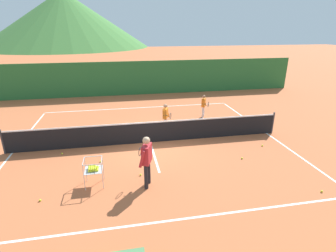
% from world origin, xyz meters
% --- Properties ---
extents(ground_plane, '(120.00, 120.00, 0.00)m').
position_xyz_m(ground_plane, '(0.00, 0.00, 0.00)').
color(ground_plane, '#BC6038').
extents(line_baseline_near, '(11.39, 0.08, 0.01)m').
position_xyz_m(line_baseline_near, '(0.00, -5.14, 0.00)').
color(line_baseline_near, white).
rests_on(line_baseline_near, ground).
extents(line_baseline_far, '(11.39, 0.08, 0.01)m').
position_xyz_m(line_baseline_far, '(0.00, 5.44, 0.00)').
color(line_baseline_far, white).
rests_on(line_baseline_far, ground).
extents(line_sideline_west, '(0.08, 10.58, 0.01)m').
position_xyz_m(line_sideline_west, '(-5.69, 0.00, 0.00)').
color(line_sideline_west, white).
rests_on(line_sideline_west, ground).
extents(line_sideline_east, '(0.08, 10.58, 0.01)m').
position_xyz_m(line_sideline_east, '(5.69, 0.00, 0.00)').
color(line_sideline_east, white).
rests_on(line_sideline_east, ground).
extents(line_service_center, '(0.08, 5.35, 0.01)m').
position_xyz_m(line_service_center, '(0.00, 0.00, 0.00)').
color(line_service_center, white).
rests_on(line_service_center, ground).
extents(tennis_net, '(11.99, 0.08, 1.05)m').
position_xyz_m(tennis_net, '(0.00, 0.00, 0.50)').
color(tennis_net, '#333338').
rests_on(tennis_net, ground).
extents(instructor, '(0.49, 0.85, 1.72)m').
position_xyz_m(instructor, '(-0.51, -3.36, 1.03)').
color(instructor, black).
rests_on(instructor, ground).
extents(student_0, '(0.42, 0.73, 1.37)m').
position_xyz_m(student_0, '(0.93, 1.24, 0.83)').
color(student_0, silver).
rests_on(student_0, ground).
extents(student_1, '(0.41, 0.70, 1.28)m').
position_xyz_m(student_1, '(3.43, 2.94, 0.77)').
color(student_1, silver).
rests_on(student_1, ground).
extents(ball_cart, '(0.58, 0.58, 0.90)m').
position_xyz_m(ball_cart, '(-2.20, -3.00, 0.60)').
color(ball_cart, '#B7B7BC').
rests_on(ball_cart, ground).
extents(tennis_ball_0, '(0.07, 0.07, 0.07)m').
position_xyz_m(tennis_ball_0, '(-3.73, -3.60, 0.03)').
color(tennis_ball_0, yellow).
rests_on(tennis_ball_0, ground).
extents(tennis_ball_1, '(0.07, 0.07, 0.07)m').
position_xyz_m(tennis_ball_1, '(4.72, -1.33, 0.03)').
color(tennis_ball_1, yellow).
rests_on(tennis_ball_1, ground).
extents(tennis_ball_2, '(0.07, 0.07, 0.07)m').
position_xyz_m(tennis_ball_2, '(-0.68, -2.73, 0.03)').
color(tennis_ball_2, yellow).
rests_on(tennis_ball_2, ground).
extents(tennis_ball_3, '(0.07, 0.07, 0.07)m').
position_xyz_m(tennis_ball_3, '(-2.09, -1.49, 0.03)').
color(tennis_ball_3, yellow).
rests_on(tennis_ball_3, ground).
extents(tennis_ball_4, '(0.07, 0.07, 0.07)m').
position_xyz_m(tennis_ball_4, '(3.34, -2.24, 0.03)').
color(tennis_ball_4, yellow).
rests_on(tennis_ball_4, ground).
extents(tennis_ball_5, '(0.07, 0.07, 0.07)m').
position_xyz_m(tennis_ball_5, '(-3.66, -0.50, 0.03)').
color(tennis_ball_5, yellow).
rests_on(tennis_ball_5, ground).
extents(tennis_ball_6, '(0.07, 0.07, 0.07)m').
position_xyz_m(tennis_ball_6, '(4.80, -4.77, 0.03)').
color(tennis_ball_6, yellow).
rests_on(tennis_ball_6, ground).
extents(windscreen_fence, '(25.05, 0.08, 2.50)m').
position_xyz_m(windscreen_fence, '(0.00, 8.99, 1.25)').
color(windscreen_fence, '#286B33').
rests_on(windscreen_fence, ground).
extents(hill_0, '(40.09, 40.09, 13.04)m').
position_xyz_m(hill_0, '(-13.11, 62.07, 6.52)').
color(hill_0, '#427A38').
rests_on(hill_0, ground).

